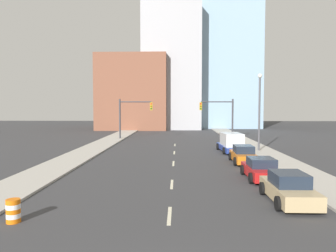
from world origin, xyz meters
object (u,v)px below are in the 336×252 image
at_px(traffic_signal_left, 130,113).
at_px(sedan_orange, 243,155).
at_px(sedan_red, 261,169).
at_px(street_lamp, 259,107).
at_px(box_truck_blue, 231,143).
at_px(traffic_barrel, 13,211).
at_px(sedan_tan, 289,189).
at_px(traffic_signal_right, 222,113).

bearing_deg(traffic_signal_left, sedan_orange, -57.43).
bearing_deg(sedan_red, sedan_orange, 89.57).
distance_m(traffic_signal_left, sedan_orange, 23.02).
relative_size(street_lamp, sedan_red, 1.90).
height_order(sedan_red, sedan_orange, sedan_orange).
bearing_deg(sedan_orange, box_truck_blue, 90.25).
xyz_separation_m(traffic_barrel, sedan_red, (12.03, 8.32, 0.16)).
relative_size(traffic_signal_left, traffic_barrel, 6.05).
bearing_deg(sedan_red, box_truck_blue, 89.62).
height_order(traffic_barrel, street_lamp, street_lamp).
relative_size(traffic_signal_left, sedan_red, 1.36).
relative_size(sedan_tan, sedan_red, 1.03).
height_order(traffic_signal_right, sedan_tan, traffic_signal_right).
distance_m(sedan_tan, sedan_orange, 11.25).
height_order(traffic_signal_left, street_lamp, street_lamp).
distance_m(traffic_signal_left, box_truck_blue, 17.94).
bearing_deg(sedan_red, traffic_barrel, -145.12).
distance_m(traffic_signal_right, box_truck_blue, 13.04).
xyz_separation_m(street_lamp, box_truck_blue, (-2.89, -0.34, -3.75)).
relative_size(sedan_tan, box_truck_blue, 0.77).
bearing_deg(traffic_signal_right, sedan_orange, -92.48).
xyz_separation_m(traffic_signal_left, traffic_signal_right, (13.11, 0.00, 0.00)).
xyz_separation_m(traffic_signal_left, box_truck_blue, (12.34, -12.70, -2.84)).
xyz_separation_m(traffic_signal_right, traffic_barrel, (-12.93, -33.61, -3.30)).
relative_size(sedan_tan, sedan_orange, 1.00).
distance_m(street_lamp, sedan_red, 13.87).
xyz_separation_m(traffic_barrel, sedan_tan, (12.05, 3.13, 0.20)).
height_order(traffic_barrel, sedan_orange, sedan_orange).
bearing_deg(box_truck_blue, traffic_barrel, -123.25).
distance_m(traffic_signal_right, sedan_orange, 19.49).
height_order(street_lamp, box_truck_blue, street_lamp).
relative_size(traffic_barrel, sedan_orange, 0.22).
height_order(street_lamp, sedan_tan, street_lamp).
bearing_deg(sedan_orange, traffic_barrel, -129.27).
distance_m(sedan_red, sedan_orange, 6.06).
bearing_deg(traffic_signal_left, traffic_signal_right, 0.00).
height_order(traffic_signal_right, sedan_red, traffic_signal_right).
bearing_deg(traffic_barrel, sedan_tan, 14.57).
bearing_deg(sedan_tan, traffic_signal_right, 88.07).
height_order(traffic_signal_right, traffic_barrel, traffic_signal_right).
bearing_deg(sedan_orange, traffic_signal_right, 88.33).
height_order(sedan_orange, box_truck_blue, box_truck_blue).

